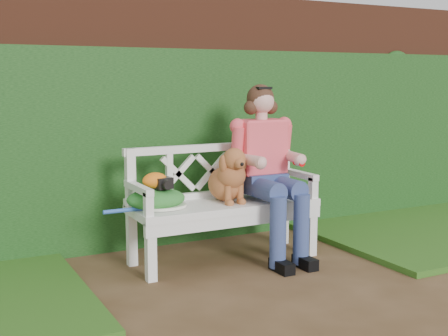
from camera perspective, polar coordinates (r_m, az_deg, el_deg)
name	(u,v)px	position (r m, az deg, el deg)	size (l,w,h in m)	color
ground	(282,300)	(4.05, 5.52, -12.44)	(60.00, 60.00, 0.00)	#452F19
brick_wall	(170,117)	(5.49, -5.18, 4.85)	(10.00, 0.30, 2.20)	#5F2D1C
ivy_hedge	(180,147)	(5.31, -4.24, 2.03)	(10.00, 0.18, 1.70)	#285C20
grass_right	(439,226)	(6.21, 19.83, -5.25)	(2.60, 2.00, 0.05)	#13400C
garden_bench	(224,231)	(4.81, 0.00, -6.02)	(1.58, 0.60, 0.48)	white
seated_woman	(264,173)	(4.87, 3.83, -0.46)	(0.58, 0.78, 1.38)	#FB2F2F
dog	(228,174)	(4.72, 0.36, -0.56)	(0.30, 0.40, 0.45)	#A07023
tennis_racket	(160,207)	(4.52, -6.14, -3.67)	(0.67, 0.28, 0.03)	white
green_bag	(156,198)	(4.52, -6.50, -2.89)	(0.45, 0.35, 0.15)	#198E19
camera_item	(163,183)	(4.48, -5.81, -1.44)	(0.13, 0.09, 0.08)	black
baseball_glove	(155,180)	(4.49, -6.59, -1.19)	(0.19, 0.14, 0.12)	orange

